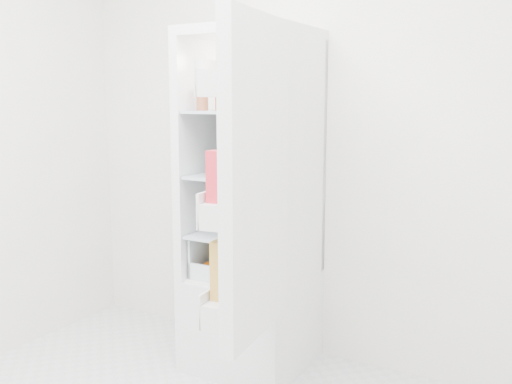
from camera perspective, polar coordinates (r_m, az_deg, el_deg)
The scene contains 19 objects.
room_walls at distance 1.89m, azimuth -14.01°, elevation 13.55°, with size 3.02×3.02×2.61m.
refrigerator at distance 3.11m, azimuth -0.05°, elevation -5.23°, with size 0.60×0.60×1.80m.
shelf_low at distance 3.04m, azimuth -0.64°, elevation -4.12°, with size 0.49×0.53×0.01m, color #ACBBC9.
shelf_mid at distance 2.99m, azimuth -0.65°, elevation 1.68°, with size 0.49×0.53×0.01m, color #ACBBC9.
shelf_top at distance 2.96m, azimuth -0.66°, elevation 8.02°, with size 0.49×0.53×0.01m, color #ACBBC9.
crisper_left at distance 3.14m, azimuth -2.58°, elevation -6.18°, with size 0.23×0.46×0.22m, color silver, non-canonical shape.
crisper_right at distance 3.02m, azimuth 1.39°, elevation -6.79°, with size 0.23×0.46×0.22m, color silver, non-canonical shape.
condiment_jars at distance 2.87m, azimuth -1.80°, elevation 8.98°, with size 0.46×0.16×0.08m.
squeeze_bottle at distance 2.89m, azimuth 3.36°, elevation 9.70°, with size 0.05×0.05×0.16m, color white.
tub_white at distance 2.95m, azimuth -2.17°, elevation 2.69°, with size 0.15×0.15×0.10m, color silver.
tub_cream at distance 2.86m, azimuth -2.55°, elevation 2.21°, with size 0.12×0.12×0.07m, color silver.
tin_red at distance 2.79m, azimuth -0.94°, elevation 1.99°, with size 0.10×0.10×0.07m, color #E14921.
tub_green at distance 3.02m, azimuth 2.42°, elevation 2.76°, with size 0.11×0.16×0.09m, color #408D52.
red_cabbage at distance 2.98m, azimuth 2.28°, elevation -2.64°, with size 0.16×0.16×0.16m, color #4B1C52.
bell_pepper at distance 2.99m, azimuth -2.10°, elevation -3.16°, with size 0.11×0.11×0.11m, color red.
mushroom_bowl at distance 3.07m, azimuth -2.05°, elevation -3.14°, with size 0.16×0.16×0.08m, color #7DA7BB.
citrus_pile at distance 3.10m, azimuth -3.13°, elevation -6.71°, with size 0.20×0.24×0.16m.
veg_pile at distance 3.03m, azimuth 1.46°, elevation -7.66°, with size 0.16×0.30×0.10m.
fridge_door at distance 2.32m, azimuth -0.57°, elevation 0.62°, with size 0.24×0.60×1.30m.
Camera 1 is at (1.29, -1.37, 1.44)m, focal length 40.00 mm.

